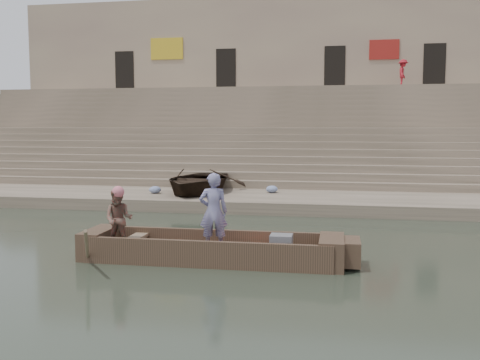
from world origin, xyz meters
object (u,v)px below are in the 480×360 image
(beached_rowboat, at_px, (197,181))
(television, at_px, (281,244))
(standing_man, at_px, (213,212))
(main_rowboat, at_px, (211,256))
(pedestrian, at_px, (403,73))
(rowing_man, at_px, (119,219))

(beached_rowboat, bearing_deg, television, -62.34)
(standing_man, bearing_deg, main_rowboat, 43.96)
(beached_rowboat, bearing_deg, standing_man, -70.82)
(pedestrian, bearing_deg, standing_man, 175.96)
(rowing_man, height_order, television, rowing_man)
(main_rowboat, bearing_deg, television, 0.00)
(standing_man, bearing_deg, pedestrian, -120.34)
(television, distance_m, pedestrian, 23.55)
(beached_rowboat, bearing_deg, rowing_man, -84.43)
(television, bearing_deg, rowing_man, -176.91)
(television, bearing_deg, standing_man, 177.35)
(main_rowboat, bearing_deg, beached_rowboat, 106.59)
(standing_man, xyz_separation_m, pedestrian, (6.29, 22.30, 4.94))
(rowing_man, distance_m, television, 3.53)
(rowing_man, bearing_deg, main_rowboat, -0.57)
(main_rowboat, relative_size, rowing_man, 3.83)
(standing_man, xyz_separation_m, beached_rowboat, (-2.55, 8.34, -0.20))
(television, distance_m, beached_rowboat, 9.32)
(standing_man, bearing_deg, television, 162.77)
(rowing_man, bearing_deg, pedestrian, 63.75)
(rowing_man, bearing_deg, beached_rowboat, 87.39)
(main_rowboat, distance_m, television, 1.53)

